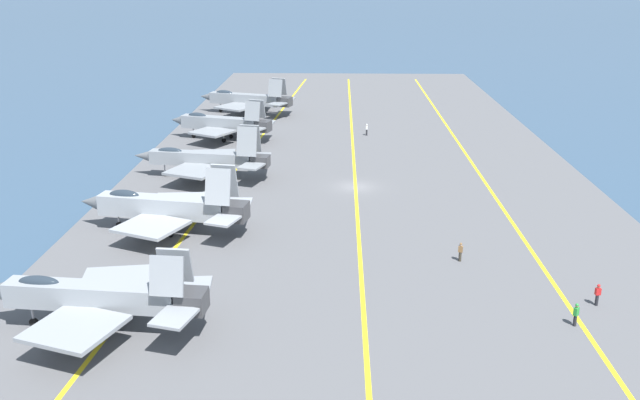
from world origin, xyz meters
The scene contains 14 objects.
ground_plane centered at (0.00, 0.00, 0.00)m, with size 2000.00×2000.00×0.00m, color #334C66.
carrier_deck centered at (0.00, 0.00, 0.20)m, with size 177.96×54.80×0.40m, color #565659.
deck_stripe_foul_line centered at (0.00, -15.07, 0.40)m, with size 160.17×0.36×0.01m, color yellow.
deck_stripe_centerline centered at (0.00, 0.00, 0.40)m, with size 160.17×0.36×0.01m, color yellow.
deck_stripe_edge_line centered at (0.00, 15.07, 0.40)m, with size 160.17×0.36×0.01m, color yellow.
parked_jet_second centered at (-32.86, 18.11, 2.95)m, with size 12.73×15.98×6.05m.
parked_jet_third centered at (-14.41, 18.01, 2.85)m, with size 12.82×16.55×6.67m.
parked_jet_fourth centered at (2.84, 17.66, 2.79)m, with size 12.78×16.55×6.52m.
parked_jet_fifth centered at (21.78, 18.86, 2.86)m, with size 11.80×15.63×6.05m.
parked_jet_sixth centered at (40.32, 17.71, 2.95)m, with size 14.09×16.86×6.35m.
crew_green_vest centered at (-31.30, -14.52, 1.34)m, with size 0.45×0.45×1.71m.
crew_brown_vest centered at (-20.50, -8.41, 1.32)m, with size 0.33×0.43×1.67m.
crew_red_vest centered at (-28.21, -17.10, 1.34)m, with size 0.31×0.41×1.70m.
crew_white_vest centered at (25.23, -2.16, 1.37)m, with size 0.38×0.26×1.77m.
Camera 1 is at (-73.30, 1.83, 23.71)m, focal length 38.00 mm.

